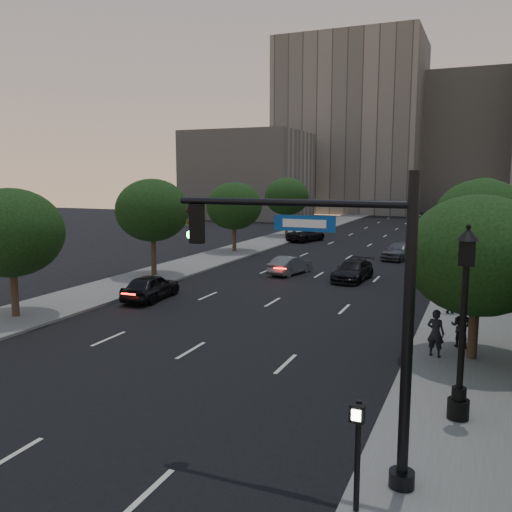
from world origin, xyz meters
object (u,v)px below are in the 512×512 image
at_px(traffic_signal_mast, 356,325).
at_px(sedan_mid_left, 290,265).
at_px(pedestrian_c, 451,297).
at_px(sedan_far_right, 400,250).
at_px(pedestrian_a, 436,333).
at_px(pedestrian_b, 461,326).
at_px(street_lamp, 462,332).
at_px(sedan_near_left, 151,287).
at_px(sedan_near_right, 353,271).
at_px(sedan_far_left, 306,235).

height_order(traffic_signal_mast, sedan_mid_left, traffic_signal_mast).
bearing_deg(pedestrian_c, sedan_far_right, -92.74).
distance_m(sedan_mid_left, pedestrian_c, 13.66).
height_order(sedan_mid_left, pedestrian_a, pedestrian_a).
height_order(pedestrian_b, pedestrian_c, pedestrian_b).
xyz_separation_m(traffic_signal_mast, street_lamp, (2.06, 4.07, -1.04)).
distance_m(sedan_near_left, sedan_mid_left, 11.50).
height_order(traffic_signal_mast, pedestrian_b, traffic_signal_mast).
xyz_separation_m(sedan_mid_left, sedan_near_right, (4.59, -0.58, 0.02)).
relative_size(street_lamp, pedestrian_b, 3.33).
relative_size(sedan_near_left, sedan_far_left, 0.88).
height_order(sedan_far_left, sedan_near_right, sedan_far_left).
relative_size(sedan_near_right, pedestrian_b, 2.74).
xyz_separation_m(sedan_mid_left, pedestrian_a, (10.99, -14.92, 0.40)).
bearing_deg(sedan_far_left, street_lamp, 129.65).
distance_m(street_lamp, pedestrian_b, 7.05).
relative_size(sedan_near_right, sedan_far_right, 1.02).
relative_size(street_lamp, sedan_near_right, 1.21).
distance_m(pedestrian_b, pedestrian_c, 5.50).
bearing_deg(pedestrian_b, sedan_far_left, -48.13).
bearing_deg(pedestrian_c, street_lamp, 75.83).
relative_size(sedan_far_left, pedestrian_c, 3.02).
distance_m(street_lamp, sedan_near_right, 21.08).
height_order(sedan_near_left, sedan_far_right, sedan_far_right).
bearing_deg(traffic_signal_mast, pedestrian_b, 80.49).
distance_m(sedan_near_left, pedestrian_c, 15.96).
bearing_deg(traffic_signal_mast, sedan_near_left, 136.71).
distance_m(street_lamp, sedan_near_left, 19.32).
relative_size(sedan_mid_left, pedestrian_b, 2.36).
relative_size(street_lamp, pedestrian_a, 3.11).
height_order(traffic_signal_mast, sedan_near_left, traffic_signal_mast).
relative_size(street_lamp, sedan_mid_left, 1.41).
bearing_deg(pedestrian_a, sedan_mid_left, -36.93).
distance_m(street_lamp, pedestrian_c, 12.46).
bearing_deg(sedan_far_right, sedan_near_right, -82.41).
distance_m(sedan_far_left, pedestrian_c, 31.39).
bearing_deg(pedestrian_b, pedestrian_a, 76.90).
bearing_deg(sedan_far_left, sedan_near_right, 132.09).
height_order(traffic_signal_mast, pedestrian_a, traffic_signal_mast).
distance_m(sedan_near_right, pedestrian_a, 15.71).
bearing_deg(sedan_near_left, sedan_mid_left, -117.60).
relative_size(sedan_near_left, pedestrian_b, 2.57).
height_order(sedan_near_left, pedestrian_b, pedestrian_b).
xyz_separation_m(traffic_signal_mast, sedan_mid_left, (-9.99, 24.27, -3.02)).
distance_m(traffic_signal_mast, sedan_near_left, 20.23).
distance_m(traffic_signal_mast, pedestrian_a, 9.76).
xyz_separation_m(traffic_signal_mast, pedestrian_c, (1.17, 16.39, -2.71)).
height_order(sedan_near_right, sedan_far_right, sedan_far_right).
height_order(sedan_near_left, pedestrian_c, pedestrian_c).
height_order(sedan_far_left, sedan_far_right, sedan_far_right).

